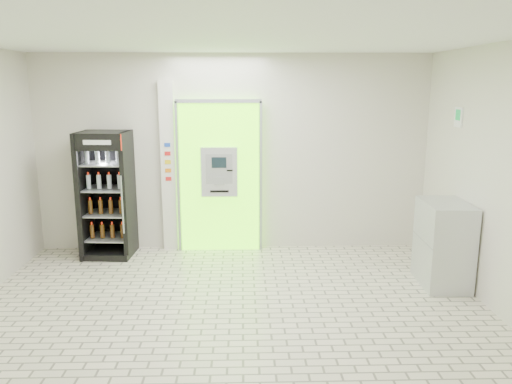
{
  "coord_description": "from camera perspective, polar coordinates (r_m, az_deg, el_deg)",
  "views": [
    {
      "loc": [
        0.15,
        -5.11,
        2.54
      ],
      "look_at": [
        0.32,
        1.2,
        1.18
      ],
      "focal_mm": 35.0,
      "sensor_mm": 36.0,
      "label": 1
    }
  ],
  "objects": [
    {
      "name": "ground",
      "position": [
        5.71,
        -3.02,
        -14.24
      ],
      "size": [
        6.0,
        6.0,
        0.0
      ],
      "primitive_type": "plane",
      "color": "#BFB79E",
      "rests_on": "ground"
    },
    {
      "name": "room_shell",
      "position": [
        5.16,
        -3.24,
        4.39
      ],
      "size": [
        6.0,
        6.0,
        6.0
      ],
      "color": "beige",
      "rests_on": "ground"
    },
    {
      "name": "atm_assembly",
      "position": [
        7.66,
        -4.18,
        1.87
      ],
      "size": [
        1.3,
        0.24,
        2.33
      ],
      "color": "#5FE60D",
      "rests_on": "ground"
    },
    {
      "name": "pillar",
      "position": [
        7.75,
        -9.96,
        2.8
      ],
      "size": [
        0.22,
        0.11,
        2.6
      ],
      "color": "silver",
      "rests_on": "ground"
    },
    {
      "name": "beverage_cooler",
      "position": [
        7.75,
        -16.65,
        -0.55
      ],
      "size": [
        0.74,
        0.69,
        1.87
      ],
      "rotation": [
        0.0,
        0.0,
        -0.06
      ],
      "color": "black",
      "rests_on": "ground"
    },
    {
      "name": "steel_cabinet",
      "position": [
        6.85,
        20.63,
        -5.57
      ],
      "size": [
        0.58,
        0.84,
        1.09
      ],
      "rotation": [
        0.0,
        0.0,
        -0.04
      ],
      "color": "#B7BABF",
      "rests_on": "ground"
    },
    {
      "name": "exit_sign",
      "position": [
        7.12,
        22.14,
        7.94
      ],
      "size": [
        0.02,
        0.22,
        0.26
      ],
      "color": "white",
      "rests_on": "room_shell"
    }
  ]
}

